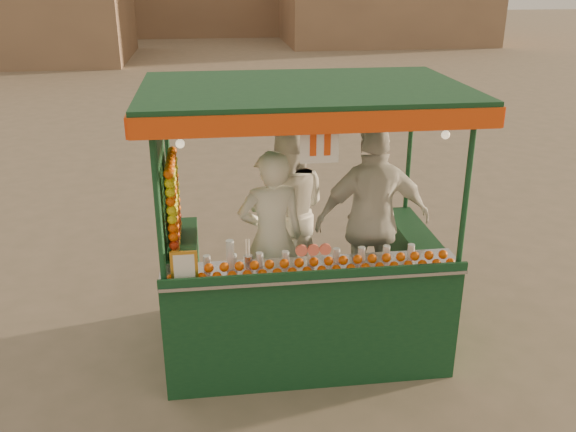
{
  "coord_description": "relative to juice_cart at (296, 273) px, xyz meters",
  "views": [
    {
      "loc": [
        -1.1,
        -4.77,
        3.25
      ],
      "look_at": [
        -0.47,
        0.13,
        1.24
      ],
      "focal_mm": 38.47,
      "sensor_mm": 36.0,
      "label": 1
    }
  ],
  "objects": [
    {
      "name": "ground",
      "position": [
        0.42,
        0.02,
        -0.77
      ],
      "size": [
        90.0,
        90.0,
        0.0
      ],
      "primitive_type": "plane",
      "color": "#6B5F4C",
      "rests_on": "ground"
    },
    {
      "name": "juice_cart",
      "position": [
        0.0,
        0.0,
        0.0
      ],
      "size": [
        2.61,
        1.69,
        2.37
      ],
      "color": "#0F381E",
      "rests_on": "ground"
    },
    {
      "name": "vendor_middle",
      "position": [
        0.0,
        0.63,
        0.34
      ],
      "size": [
        0.9,
        0.75,
        1.66
      ],
      "rotation": [
        0.0,
        0.0,
        2.98
      ],
      "color": "white",
      "rests_on": "ground"
    },
    {
      "name": "vendor_right",
      "position": [
        0.71,
        0.15,
        0.39
      ],
      "size": [
        1.04,
        0.45,
        1.77
      ],
      "rotation": [
        0.0,
        0.0,
        3.16
      ],
      "color": "silver",
      "rests_on": "ground"
    },
    {
      "name": "vendor_left",
      "position": [
        -0.21,
        0.09,
        0.3
      ],
      "size": [
        0.61,
        0.43,
        1.58
      ],
      "rotation": [
        0.0,
        0.0,
        3.23
      ],
      "color": "white",
      "rests_on": "ground"
    }
  ]
}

